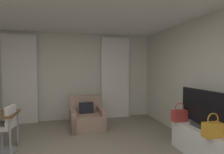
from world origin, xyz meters
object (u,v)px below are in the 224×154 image
at_px(tv_console, 202,143).
at_px(desk_chair, 4,132).
at_px(handbag_primary, 179,115).
at_px(tv_flatscreen, 202,110).
at_px(handbag_secondary, 213,129).
at_px(armchair, 87,118).

bearing_deg(tv_console, desk_chair, 163.49).
xyz_separation_m(desk_chair, handbag_primary, (3.28, -0.58, 0.25)).
distance_m(desk_chair, tv_flatscreen, 3.60).
xyz_separation_m(tv_flatscreen, handbag_secondary, (-0.16, -0.43, -0.19)).
relative_size(tv_console, handbag_secondary, 3.24).
bearing_deg(tv_flatscreen, desk_chair, 164.01).
bearing_deg(handbag_secondary, tv_console, 68.03).
height_order(tv_flatscreen, handbag_secondary, tv_flatscreen).
bearing_deg(handbag_primary, armchair, 136.08).
bearing_deg(armchair, desk_chair, -148.34).
distance_m(handbag_primary, handbag_secondary, 0.84).
height_order(desk_chair, handbag_secondary, handbag_secondary).
distance_m(armchair, handbag_secondary, 2.95).
xyz_separation_m(tv_console, handbag_primary, (-0.16, 0.44, 0.38)).
xyz_separation_m(tv_console, tv_flatscreen, (0.00, 0.03, 0.58)).
distance_m(desk_chair, tv_console, 3.59).
bearing_deg(tv_console, handbag_primary, 109.80).
distance_m(desk_chair, handbag_secondary, 3.58).
relative_size(tv_flatscreen, handbag_primary, 2.78).
height_order(tv_flatscreen, handbag_primary, tv_flatscreen).
bearing_deg(tv_flatscreen, armchair, 132.15).
xyz_separation_m(armchair, handbag_secondary, (1.64, -2.42, 0.38)).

